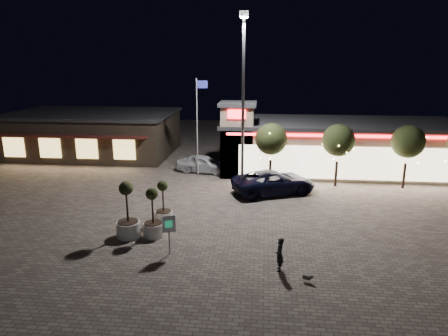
# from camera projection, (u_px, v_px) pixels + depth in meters

# --- Properties ---
(ground) EXTENTS (90.00, 90.00, 0.00)m
(ground) POSITION_uv_depth(u_px,v_px,m) (195.00, 244.00, 20.96)
(ground) COLOR #74675E
(ground) RESTS_ON ground
(retail_building) EXTENTS (20.40, 8.40, 6.10)m
(retail_building) POSITION_uv_depth(u_px,v_px,m) (334.00, 145.00, 34.66)
(retail_building) COLOR gray
(retail_building) RESTS_ON ground
(restaurant_building) EXTENTS (16.40, 11.00, 4.30)m
(restaurant_building) POSITION_uv_depth(u_px,v_px,m) (93.00, 133.00, 40.96)
(restaurant_building) COLOR #382D23
(restaurant_building) RESTS_ON ground
(floodlight_pole) EXTENTS (0.60, 0.40, 12.38)m
(floodlight_pole) POSITION_uv_depth(u_px,v_px,m) (243.00, 96.00, 26.64)
(floodlight_pole) COLOR gray
(floodlight_pole) RESTS_ON ground
(flagpole) EXTENTS (0.95, 0.10, 8.00)m
(flagpole) POSITION_uv_depth(u_px,v_px,m) (198.00, 119.00, 32.41)
(flagpole) COLOR white
(flagpole) RESTS_ON ground
(string_tree_a) EXTENTS (2.42, 2.42, 4.79)m
(string_tree_a) POSITION_uv_depth(u_px,v_px,m) (271.00, 139.00, 30.22)
(string_tree_a) COLOR #332319
(string_tree_a) RESTS_ON ground
(string_tree_b) EXTENTS (2.42, 2.42, 4.79)m
(string_tree_b) POSITION_uv_depth(u_px,v_px,m) (338.00, 141.00, 29.73)
(string_tree_b) COLOR #332319
(string_tree_b) RESTS_ON ground
(string_tree_c) EXTENTS (2.42, 2.42, 4.79)m
(string_tree_c) POSITION_uv_depth(u_px,v_px,m) (408.00, 142.00, 29.25)
(string_tree_c) COLOR #332319
(string_tree_c) RESTS_ON ground
(pickup_truck) EXTENTS (6.63, 4.87, 1.68)m
(pickup_truck) POSITION_uv_depth(u_px,v_px,m) (274.00, 182.00, 28.80)
(pickup_truck) COLOR black
(pickup_truck) RESTS_ON ground
(white_sedan) EXTENTS (4.73, 2.55, 1.53)m
(white_sedan) POSITION_uv_depth(u_px,v_px,m) (203.00, 164.00, 34.29)
(white_sedan) COLOR silver
(white_sedan) RESTS_ON ground
(pedestrian) EXTENTS (0.39, 0.58, 1.57)m
(pedestrian) POSITION_uv_depth(u_px,v_px,m) (280.00, 255.00, 18.10)
(pedestrian) COLOR black
(pedestrian) RESTS_ON ground
(dog) EXTENTS (0.45, 0.27, 0.24)m
(dog) POSITION_uv_depth(u_px,v_px,m) (308.00, 277.00, 17.26)
(dog) COLOR #59514C
(dog) RESTS_ON ground
(planter_left) EXTENTS (1.28, 1.28, 3.15)m
(planter_left) POSITION_uv_depth(u_px,v_px,m) (128.00, 220.00, 21.58)
(planter_left) COLOR white
(planter_left) RESTS_ON ground
(planter_mid) EXTENTS (1.13, 1.13, 2.77)m
(planter_mid) POSITION_uv_depth(u_px,v_px,m) (153.00, 221.00, 21.67)
(planter_mid) COLOR white
(planter_mid) RESTS_ON ground
(planter_right) EXTENTS (1.06, 1.06, 2.60)m
(planter_right) POSITION_uv_depth(u_px,v_px,m) (163.00, 210.00, 23.50)
(planter_right) COLOR white
(planter_right) RESTS_ON ground
(valet_sign) EXTENTS (0.65, 0.27, 2.02)m
(valet_sign) POSITION_uv_depth(u_px,v_px,m) (169.00, 227.00, 19.54)
(valet_sign) COLOR gray
(valet_sign) RESTS_ON ground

